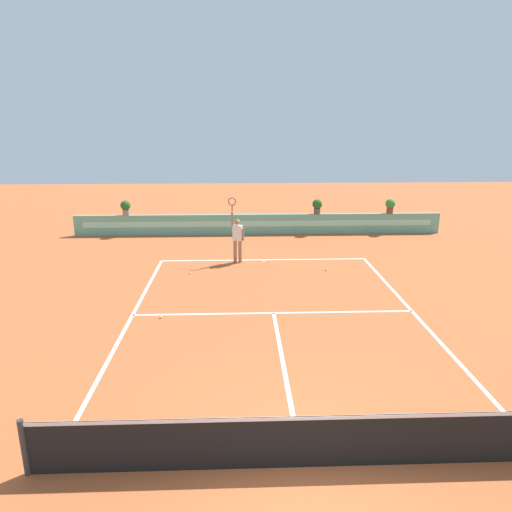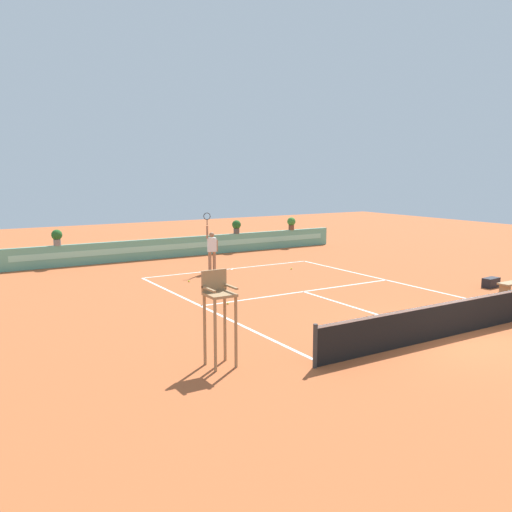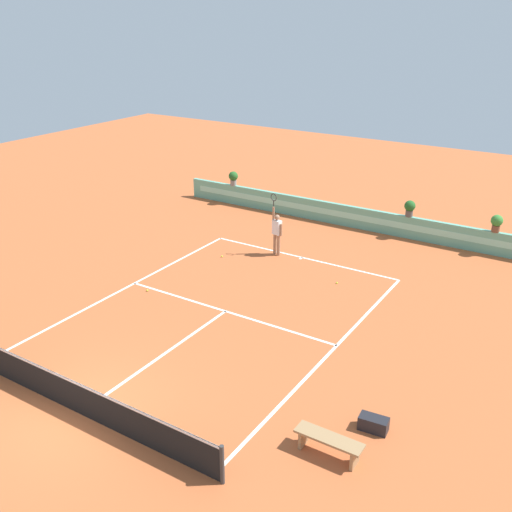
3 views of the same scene
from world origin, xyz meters
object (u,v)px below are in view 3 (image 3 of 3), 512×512
gear_bag (373,424)px  tennis_ball_mid_court (337,283)px  tennis_ball_near_baseline (147,290)px  tennis_ball_by_sideline (222,256)px  bench_courtside (329,442)px  potted_plant_far_right (497,222)px  tennis_player (277,231)px  potted_plant_right (410,207)px  potted_plant_far_left (233,177)px

gear_bag → tennis_ball_mid_court: bearing=121.0°
tennis_ball_near_baseline → tennis_ball_by_sideline: 4.05m
bench_courtside → potted_plant_far_right: 14.46m
tennis_player → gear_bag: bearing=-47.6°
tennis_ball_mid_court → gear_bag: bearing=-59.0°
tennis_player → potted_plant_right: tennis_player is taller
tennis_ball_mid_court → potted_plant_right: 6.21m
tennis_ball_by_sideline → potted_plant_right: bearing=47.6°
tennis_player → potted_plant_far_left: (-5.40, 4.78, 0.36)m
tennis_ball_by_sideline → potted_plant_far_right: (9.30, 6.22, 1.38)m
potted_plant_far_left → potted_plant_far_right: (12.95, 0.00, 0.00)m
bench_courtside → tennis_player: size_ratio=0.62×
tennis_player → tennis_ball_mid_court: (3.32, -1.24, -1.02)m
tennis_ball_mid_court → tennis_ball_by_sideline: same height
tennis_ball_mid_court → potted_plant_right: potted_plant_right is taller
potted_plant_far_right → tennis_ball_by_sideline: bearing=-146.2°
bench_courtside → potted_plant_right: 14.77m
tennis_player → tennis_ball_by_sideline: size_ratio=38.01×
tennis_ball_near_baseline → tennis_ball_mid_court: 6.95m
potted_plant_far_left → gear_bag: bearing=-45.2°
gear_bag → potted_plant_far_right: potted_plant_far_right is taller
tennis_ball_near_baseline → potted_plant_right: potted_plant_right is taller
potted_plant_right → potted_plant_far_left: (-9.32, 0.00, 0.00)m
potted_plant_far_left → tennis_ball_near_baseline: bearing=-72.6°
tennis_ball_mid_court → tennis_ball_by_sideline: bearing=-177.8°
tennis_ball_near_baseline → potted_plant_far_left: (-3.20, 10.25, 1.38)m
gear_bag → tennis_ball_near_baseline: gear_bag is taller
tennis_player → potted_plant_far_left: tennis_player is taller
gear_bag → potted_plant_far_right: bearing=90.0°
potted_plant_far_left → potted_plant_far_right: size_ratio=1.00×
potted_plant_far_left → potted_plant_far_right: same height
bench_courtside → potted_plant_far_left: size_ratio=2.21×
potted_plant_right → potted_plant_far_left: bearing=180.0°
potted_plant_right → potted_plant_far_left: 9.32m
tennis_player → tennis_ball_mid_court: bearing=-20.5°
tennis_player → potted_plant_far_left: 7.22m
bench_courtside → potted_plant_far_right: size_ratio=2.21×
tennis_ball_near_baseline → gear_bag: bearing=-16.0°
potted_plant_far_left → tennis_ball_mid_court: bearing=-34.6°
tennis_ball_near_baseline → potted_plant_far_right: potted_plant_far_right is taller
bench_courtside → potted_plant_far_right: potted_plant_far_right is taller
bench_courtside → tennis_ball_near_baseline: 10.11m
gear_bag → potted_plant_right: 13.59m
bench_courtside → tennis_player: bearing=126.0°
tennis_ball_by_sideline → tennis_ball_near_baseline: bearing=-96.3°
potted_plant_right → potted_plant_far_right: size_ratio=1.00×
tennis_player → tennis_ball_near_baseline: bearing=-111.9°
tennis_ball_near_baseline → tennis_ball_by_sideline: (0.44, 4.03, 0.00)m
tennis_player → potted_plant_far_left: bearing=138.5°
tennis_ball_mid_court → potted_plant_far_left: potted_plant_far_left is taller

